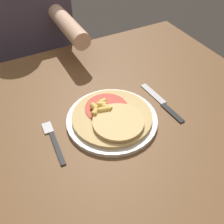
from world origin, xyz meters
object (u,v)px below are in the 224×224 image
plate (112,120)px  fork (53,139)px  knife (162,103)px  person_diner (33,41)px  dining_table (115,133)px  pizza (112,117)px

plate → fork: plate is taller
plate → knife: 0.19m
knife → person_diner: size_ratio=0.19×
dining_table → fork: bearing=-174.8°
person_diner → plate: bearing=-84.7°
pizza → person_diner: person_diner is taller
dining_table → plate: plate is taller
dining_table → plate: bearing=-130.8°
person_diner → pizza: bearing=-84.8°
knife → person_diner: 0.77m
dining_table → fork: fork is taller
knife → pizza: bearing=179.9°
pizza → fork: (-0.19, 0.02, -0.02)m
dining_table → fork: (-0.22, -0.02, 0.11)m
pizza → knife: size_ratio=1.13×
dining_table → pizza: 0.14m
knife → fork: bearing=177.4°
plate → pizza: pizza is taller
dining_table → pizza: size_ratio=4.44×
plate → fork: (-0.19, 0.01, -0.00)m
pizza → knife: bearing=-0.1°
pizza → knife: 0.19m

